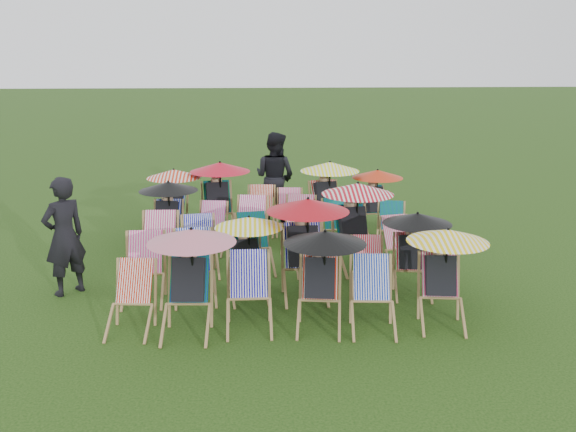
{
  "coord_description": "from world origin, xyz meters",
  "views": [
    {
      "loc": [
        -0.45,
        -10.08,
        3.61
      ],
      "look_at": [
        0.15,
        0.19,
        0.9
      ],
      "focal_mm": 40.0,
      "sensor_mm": 36.0,
      "label": 1
    }
  ],
  "objects": [
    {
      "name": "deckchair_13",
      "position": [
        -1.3,
        -0.0,
        0.46
      ],
      "size": [
        0.71,
        0.91,
        0.91
      ],
      "rotation": [
        0.0,
        0.0,
        0.14
      ],
      "color": "#997847",
      "rests_on": "ground"
    },
    {
      "name": "deckchair_16",
      "position": [
        1.29,
        0.13,
        0.76
      ],
      "size": [
        1.21,
        1.31,
        1.43
      ],
      "rotation": [
        0.0,
        0.0,
        0.18
      ],
      "color": "#997847",
      "rests_on": "ground"
    },
    {
      "name": "deckchair_10",
      "position": [
        1.29,
        -1.06,
        0.41
      ],
      "size": [
        0.6,
        0.8,
        0.82
      ],
      "rotation": [
        0.0,
        0.0,
        -0.08
      ],
      "color": "#997847",
      "rests_on": "ground"
    },
    {
      "name": "deckchair_20",
      "position": [
        -0.5,
        1.17,
        0.47
      ],
      "size": [
        0.77,
        0.97,
        0.95
      ],
      "rotation": [
        0.0,
        0.0,
        -0.18
      ],
      "color": "#997847",
      "rests_on": "ground"
    },
    {
      "name": "deckchair_4",
      "position": [
        1.12,
        -2.32,
        0.46
      ],
      "size": [
        0.67,
        0.89,
        0.91
      ],
      "rotation": [
        0.0,
        0.0,
        -0.08
      ],
      "color": "#997847",
      "rests_on": "ground"
    },
    {
      "name": "deckchair_12",
      "position": [
        -1.99,
        -0.01,
        0.49
      ],
      "size": [
        0.67,
        0.92,
        0.98
      ],
      "rotation": [
        0.0,
        0.0,
        -0.03
      ],
      "color": "#997847",
      "rests_on": "ground"
    },
    {
      "name": "deckchair_5",
      "position": [
        2.08,
        -2.19,
        0.68
      ],
      "size": [
        1.09,
        1.15,
        1.29
      ],
      "rotation": [
        0.0,
        0.0,
        -0.13
      ],
      "color": "#997847",
      "rests_on": "ground"
    },
    {
      "name": "ground",
      "position": [
        0.0,
        0.0,
        0.0
      ],
      "size": [
        100.0,
        100.0,
        0.0
      ],
      "primitive_type": "plane",
      "color": "#14320B",
      "rests_on": "ground"
    },
    {
      "name": "deckchair_21",
      "position": [
        0.42,
        1.26,
        0.47
      ],
      "size": [
        0.76,
        0.95,
        0.93
      ],
      "rotation": [
        0.0,
        0.0,
        -0.18
      ],
      "color": "#997847",
      "rests_on": "ground"
    },
    {
      "name": "deckchair_23",
      "position": [
        2.11,
        1.14,
        0.41
      ],
      "size": [
        0.69,
        0.85,
        0.83
      ],
      "rotation": [
        0.0,
        0.0,
        -0.2
      ],
      "color": "#997847",
      "rests_on": "ground"
    },
    {
      "name": "deckchair_25",
      "position": [
        -1.1,
        2.36,
        0.75
      ],
      "size": [
        1.19,
        1.28,
        1.41
      ],
      "rotation": [
        0.0,
        0.0,
        0.14
      ],
      "color": "#997847",
      "rests_on": "ground"
    },
    {
      "name": "deckchair_17",
      "position": [
        2.03,
        0.0,
        0.42
      ],
      "size": [
        0.7,
        0.87,
        0.85
      ],
      "rotation": [
        0.0,
        0.0,
        0.19
      ],
      "color": "#997847",
      "rests_on": "ground"
    },
    {
      "name": "deckchair_7",
      "position": [
        -1.3,
        -1.1,
        0.49
      ],
      "size": [
        0.73,
        0.95,
        0.97
      ],
      "rotation": [
        0.0,
        0.0,
        0.1
      ],
      "color": "#997847",
      "rests_on": "ground"
    },
    {
      "name": "person_left",
      "position": [
        -3.23,
        -0.79,
        0.9
      ],
      "size": [
        0.77,
        0.76,
        1.8
      ],
      "primitive_type": "imported",
      "rotation": [
        0.0,
        0.0,
        3.9
      ],
      "color": "black",
      "rests_on": "ground"
    },
    {
      "name": "deckchair_28",
      "position": [
        1.1,
        2.35,
        0.74
      ],
      "size": [
        1.18,
        1.29,
        1.4
      ],
      "rotation": [
        0.0,
        0.0,
        0.2
      ],
      "color": "#997847",
      "rests_on": "ground"
    },
    {
      "name": "deckchair_22",
      "position": [
        1.13,
        1.19,
        0.44
      ],
      "size": [
        0.59,
        0.82,
        0.87
      ],
      "rotation": [
        0.0,
        0.0,
        0.02
      ],
      "color": "#997847",
      "rests_on": "ground"
    },
    {
      "name": "deckchair_26",
      "position": [
        -0.28,
        2.31,
        0.45
      ],
      "size": [
        0.68,
        0.89,
        0.91
      ],
      "rotation": [
        0.0,
        0.0,
        -0.09
      ],
      "color": "#997847",
      "rests_on": "ground"
    },
    {
      "name": "deckchair_29",
      "position": [
        2.06,
        2.4,
        0.64
      ],
      "size": [
        1.03,
        1.1,
        1.22
      ],
      "rotation": [
        0.0,
        0.0,
        0.1
      ],
      "color": "#997847",
      "rests_on": "ground"
    },
    {
      "name": "deckchair_8",
      "position": [
        -0.52,
        -1.08,
        0.64
      ],
      "size": [
        1.02,
        1.1,
        1.21
      ],
      "rotation": [
        0.0,
        0.0,
        0.15
      ],
      "color": "#997847",
      "rests_on": "ground"
    },
    {
      "name": "deckchair_15",
      "position": [
        0.51,
        -0.03,
        0.43
      ],
      "size": [
        0.61,
        0.82,
        0.85
      ],
      "rotation": [
        0.0,
        0.0,
        0.06
      ],
      "color": "#997847",
      "rests_on": "ground"
    },
    {
      "name": "deckchair_19",
      "position": [
        -1.2,
        1.18,
        0.43
      ],
      "size": [
        0.68,
        0.86,
        0.86
      ],
      "rotation": [
        0.0,
        0.0,
        -0.15
      ],
      "color": "#997847",
      "rests_on": "ground"
    },
    {
      "name": "deckchair_11",
      "position": [
        1.97,
        -1.07,
        0.65
      ],
      "size": [
        1.03,
        1.09,
        1.22
      ],
      "rotation": [
        0.0,
        0.0,
        -0.12
      ],
      "color": "#997847",
      "rests_on": "ground"
    },
    {
      "name": "deckchair_6",
      "position": [
        -2.04,
        -1.13,
        0.48
      ],
      "size": [
        0.65,
        0.89,
        0.95
      ],
      "rotation": [
        0.0,
        0.0,
        0.02
      ],
      "color": "#997847",
      "rests_on": "ground"
    },
    {
      "name": "deckchair_2",
      "position": [
        -0.5,
        -2.18,
        0.48
      ],
      "size": [
        0.64,
        0.89,
        0.95
      ],
      "rotation": [
        0.0,
        0.0,
        0.01
      ],
      "color": "#997847",
      "rests_on": "ground"
    },
    {
      "name": "deckchair_1",
      "position": [
        -1.28,
        -2.25,
        0.72
      ],
      "size": [
        1.15,
        1.21,
        1.37
      ],
      "rotation": [
        0.0,
        0.0,
        -0.06
      ],
      "color": "#997847",
      "rests_on": "ground"
    },
    {
      "name": "person_rear",
      "position": [
        0.05,
        3.24,
        0.95
      ],
      "size": [
        1.17,
        1.12,
        1.91
      ],
      "primitive_type": "imported",
      "rotation": [
        0.0,
        0.0,
        2.55
      ],
      "color": "black",
      "rests_on": "ground"
    },
    {
      "name": "deckchair_9",
      "position": [
        0.33,
        -1.06,
        0.77
      ],
      "size": [
        1.23,
        1.28,
        1.46
      ],
      "rotation": [
        0.0,
        0.0,
        0.03
      ],
      "color": "#997847",
      "rests_on": "ground"
    },
    {
      "name": "deckchair_24",
      "position": [
        -2.04,
        2.42,
        0.67
      ],
      "size": [
        1.07,
        1.14,
        1.27
      ],
      "rotation": [
        0.0,
        0.0,
        -0.18
      ],
      "color": "#997847",
      "rests_on": "ground"
    },
    {
      "name": "deckchair_27",
      "position": [
        0.31,
        2.28,
        0.42
      ],
      "size": [
        0.61,
        0.82,
        0.85
      ],
      "rotation": [
        0.0,
        0.0,
        -0.06
      ],
      "color": "#997847",
      "rests_on": "ground"
    },
    {
      "name": "deckchair_3",
      "position": [
        0.45,
        -2.19,
        0.68
      ],
      "size": [
        1.09,
        1.16,
        1.29
      ],
      "rotation": [
        0.0,
        0.0,
        -0.13
      ],
      "color": "#997847",
      "rests_on": "ground"
    },
    {
      "name": "deckchair_0",
      "position": [
        -2.04,
        -2.19,
        0.44
      ],
      "size": [
        0.66,
        0.86,
        0.88
      ],
      "rotation": [
        0.0,
        0.0,
        -0.1
      ],
      "color": "#997847",
      "rests_on": "ground"
    },
    {
      "name": "deckchair_18",
      "position": [
        -2.0,
        1.26,
        0.67
      ],
      "size": [
        1.07,
        1.12,
        1.27
      ],
      "rotation": [
        0.0,
        0.0,
        -0.09
      ],
      "color": "#997847",
      "rests_on": "ground"
    },
    {
      "name": "deckchair_14",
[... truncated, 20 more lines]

